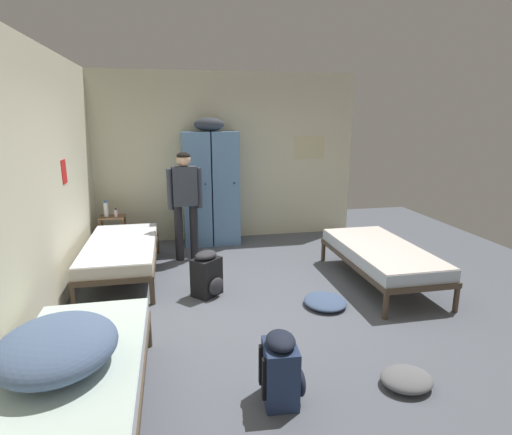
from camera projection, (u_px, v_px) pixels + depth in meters
name	position (u px, v px, depth m)	size (l,w,h in m)	color
ground_plane	(261.00, 304.00, 4.70)	(8.77, 8.77, 0.00)	#565B66
room_backdrop	(149.00, 171.00, 5.31)	(4.48, 5.54, 2.80)	beige
locker_bank	(211.00, 186.00, 6.75)	(0.90, 0.55, 2.07)	#5B84B2
shelf_unit	(113.00, 230.00, 6.44)	(0.38, 0.30, 0.57)	brown
bed_left_front	(76.00, 375.00, 2.78)	(0.90, 1.90, 0.49)	#473828
bed_left_rear	(121.00, 250.00, 5.39)	(0.90, 1.90, 0.49)	#473828
bed_right	(381.00, 254.00, 5.21)	(0.90, 1.90, 0.49)	#473828
bedding_heap	(57.00, 347.00, 2.65)	(0.76, 0.84, 0.29)	slate
person_traveler	(185.00, 196.00, 5.94)	(0.50, 0.23, 1.59)	black
water_bottle	(106.00, 209.00, 6.36)	(0.07, 0.07, 0.25)	white
lotion_bottle	(116.00, 213.00, 6.35)	(0.05, 0.05, 0.14)	beige
backpack_navy	(282.00, 370.00, 3.04)	(0.35, 0.34, 0.55)	navy
backpack_black	(207.00, 275.00, 4.87)	(0.42, 0.42, 0.55)	black
clothes_pile_grey	(407.00, 379.00, 3.25)	(0.42, 0.36, 0.12)	slate
clothes_pile_denim	(325.00, 301.00, 4.65)	(0.48, 0.52, 0.09)	#42567A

